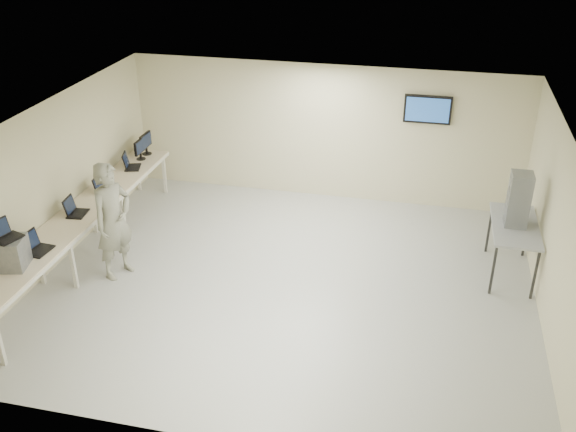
% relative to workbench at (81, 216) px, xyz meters
% --- Properties ---
extents(room, '(8.01, 7.01, 2.81)m').
position_rel_workbench_xyz_m(room, '(3.62, 0.06, 0.58)').
color(room, '#AFB0A1').
rests_on(room, ground).
extents(workbench, '(0.76, 6.00, 0.90)m').
position_rel_workbench_xyz_m(workbench, '(0.00, 0.00, 0.00)').
color(workbench, beige).
rests_on(workbench, ground).
extents(equipment_box, '(0.48, 0.52, 0.46)m').
position_rel_workbench_xyz_m(equipment_box, '(-0.06, -1.80, 0.30)').
color(equipment_box, gray).
rests_on(equipment_box, workbench).
extents(laptop_on_box, '(0.41, 0.44, 0.29)m').
position_rel_workbench_xyz_m(laptop_on_box, '(-0.12, -1.80, 0.61)').
color(laptop_on_box, black).
rests_on(laptop_on_box, equipment_box).
extents(laptop_0, '(0.36, 0.42, 0.31)m').
position_rel_workbench_xyz_m(laptop_0, '(-0.01, -1.33, 0.15)').
color(laptop_0, black).
rests_on(laptop_0, workbench).
extents(laptop_1, '(0.35, 0.41, 0.30)m').
position_rel_workbench_xyz_m(laptop_1, '(-0.07, -0.07, 0.15)').
color(laptop_1, black).
rests_on(laptop_1, workbench).
extents(laptop_2, '(0.34, 0.40, 0.29)m').
position_rel_workbench_xyz_m(laptop_2, '(-0.03, 0.86, 0.15)').
color(laptop_2, black).
rests_on(laptop_2, workbench).
extents(laptop_3, '(0.41, 0.45, 0.30)m').
position_rel_workbench_xyz_m(laptop_3, '(-0.03, 2.00, 0.15)').
color(laptop_3, black).
rests_on(laptop_3, workbench).
extents(monitor_near, '(0.19, 0.42, 0.42)m').
position_rel_workbench_xyz_m(monitor_near, '(-0.01, 2.46, 0.33)').
color(monitor_near, black).
rests_on(monitor_near, workbench).
extents(monitor_far, '(0.20, 0.45, 0.45)m').
position_rel_workbench_xyz_m(monitor_far, '(-0.01, 2.75, 0.34)').
color(monitor_far, black).
rests_on(monitor_far, workbench).
extents(soldier, '(0.73, 0.86, 2.01)m').
position_rel_workbench_xyz_m(soldier, '(0.79, -0.34, 0.18)').
color(soldier, '#5E6146').
rests_on(soldier, ground).
extents(side_table, '(0.73, 1.57, 0.94)m').
position_rel_workbench_xyz_m(side_table, '(7.19, 1.13, 0.05)').
color(side_table, '#929497').
rests_on(side_table, ground).
extents(storage_bins, '(0.34, 0.38, 0.90)m').
position_rel_workbench_xyz_m(storage_bins, '(7.17, 1.13, 0.57)').
color(storage_bins, gray).
rests_on(storage_bins, side_table).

